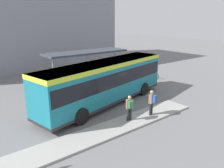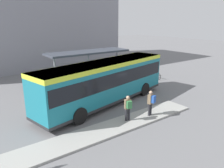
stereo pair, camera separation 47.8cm
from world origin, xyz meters
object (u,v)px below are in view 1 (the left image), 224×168
(bicycle_white, at_px, (153,75))
(city_bus, at_px, (106,80))
(pedestrian_companion, at_px, (130,107))
(potted_planter_near_shelter, at_px, (119,76))
(bicycle_yellow, at_px, (146,74))
(potted_planter_far_side, at_px, (69,86))
(pedestrian_waiting, at_px, (152,101))
(bicycle_orange, at_px, (139,73))

(bicycle_white, bearing_deg, city_bus, 116.06)
(pedestrian_companion, relative_size, potted_planter_near_shelter, 1.37)
(bicycle_yellow, bearing_deg, potted_planter_near_shelter, -95.67)
(pedestrian_companion, bearing_deg, potted_planter_far_side, 16.82)
(potted_planter_far_side, bearing_deg, pedestrian_waiting, -74.56)
(bicycle_yellow, xyz_separation_m, bicycle_orange, (-0.15, 0.89, -0.02))
(bicycle_orange, distance_m, potted_planter_near_shelter, 3.40)
(pedestrian_companion, bearing_deg, bicycle_orange, -33.70)
(bicycle_white, relative_size, potted_planter_far_side, 1.25)
(pedestrian_companion, xyz_separation_m, potted_planter_near_shelter, (5.61, 7.71, -0.44))
(pedestrian_waiting, relative_size, potted_planter_near_shelter, 1.43)
(city_bus, xyz_separation_m, pedestrian_companion, (-0.76, -3.50, -0.84))
(potted_planter_far_side, bearing_deg, potted_planter_near_shelter, 2.93)
(pedestrian_companion, bearing_deg, potted_planter_near_shelter, -22.17)
(city_bus, xyz_separation_m, bicycle_orange, (8.21, 4.70, -1.55))
(bicycle_yellow, relative_size, potted_planter_far_side, 1.26)
(bicycle_yellow, xyz_separation_m, potted_planter_near_shelter, (-3.51, 0.40, 0.25))
(bicycle_yellow, xyz_separation_m, potted_planter_far_side, (-9.50, 0.10, 0.32))
(pedestrian_waiting, bearing_deg, bicycle_orange, -57.00)
(potted_planter_far_side, bearing_deg, bicycle_orange, 4.84)
(bicycle_orange, bearing_deg, pedestrian_waiting, -31.27)
(pedestrian_waiting, xyz_separation_m, bicycle_white, (7.69, 6.69, -0.73))
(pedestrian_companion, distance_m, bicycle_orange, 12.17)
(bicycle_yellow, height_order, potted_planter_far_side, potted_planter_far_side)
(city_bus, distance_m, bicycle_orange, 9.59)
(potted_planter_near_shelter, bearing_deg, city_bus, -139.04)
(pedestrian_companion, bearing_deg, city_bus, 1.63)
(pedestrian_waiting, xyz_separation_m, potted_planter_near_shelter, (3.88, 7.98, -0.47))
(pedestrian_companion, relative_size, bicycle_white, 0.96)
(bicycle_white, height_order, potted_planter_far_side, potted_planter_far_side)
(bicycle_orange, bearing_deg, bicycle_yellow, 18.77)
(pedestrian_companion, relative_size, potted_planter_far_side, 1.21)
(pedestrian_waiting, bearing_deg, bicycle_yellow, -60.74)
(pedestrian_companion, xyz_separation_m, potted_planter_far_side, (-0.38, 7.41, -0.37))
(city_bus, xyz_separation_m, potted_planter_far_side, (-1.14, 3.91, -1.21))
(bicycle_yellow, distance_m, bicycle_orange, 0.90)
(pedestrian_companion, xyz_separation_m, bicycle_white, (9.43, 6.42, -0.69))
(bicycle_white, relative_size, bicycle_yellow, 0.99)
(pedestrian_waiting, xyz_separation_m, pedestrian_companion, (-1.74, 0.27, -0.04))
(bicycle_orange, relative_size, potted_planter_far_side, 1.19)
(city_bus, relative_size, bicycle_yellow, 6.97)
(bicycle_white, relative_size, bicycle_orange, 1.06)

